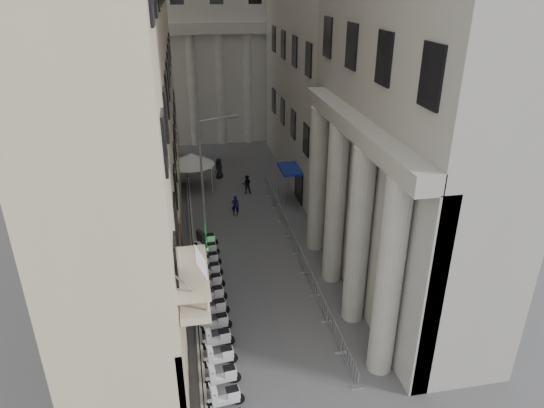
{
  "coord_description": "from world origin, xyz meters",
  "views": [
    {
      "loc": [
        -4.2,
        -10.9,
        17.28
      ],
      "look_at": [
        0.8,
        16.08,
        4.5
      ],
      "focal_mm": 32.0,
      "sensor_mm": 36.0,
      "label": 1
    }
  ],
  "objects_px": {
    "street_lamp": "(207,173)",
    "info_kiosk": "(201,244)",
    "pedestrian_b": "(247,184)",
    "security_tent": "(194,160)",
    "pedestrian_a": "(235,205)"
  },
  "relations": [
    {
      "from": "security_tent",
      "to": "info_kiosk",
      "type": "distance_m",
      "value": 11.96
    },
    {
      "from": "street_lamp",
      "to": "pedestrian_a",
      "type": "relative_size",
      "value": 5.46
    },
    {
      "from": "pedestrian_a",
      "to": "pedestrian_b",
      "type": "height_order",
      "value": "same"
    },
    {
      "from": "street_lamp",
      "to": "info_kiosk",
      "type": "xyz_separation_m",
      "value": [
        -0.73,
        -1.27,
        -4.59
      ]
    },
    {
      "from": "pedestrian_a",
      "to": "security_tent",
      "type": "bearing_deg",
      "value": -60.74
    },
    {
      "from": "pedestrian_a",
      "to": "pedestrian_b",
      "type": "xyz_separation_m",
      "value": [
        1.49,
        4.22,
        0.0
      ]
    },
    {
      "from": "street_lamp",
      "to": "pedestrian_b",
      "type": "relative_size",
      "value": 5.45
    },
    {
      "from": "pedestrian_b",
      "to": "security_tent",
      "type": "bearing_deg",
      "value": -15.84
    },
    {
      "from": "security_tent",
      "to": "info_kiosk",
      "type": "xyz_separation_m",
      "value": [
        -0.09,
        -11.82,
        -1.86
      ]
    },
    {
      "from": "street_lamp",
      "to": "pedestrian_b",
      "type": "xyz_separation_m",
      "value": [
        3.75,
        8.84,
        -4.69
      ]
    },
    {
      "from": "info_kiosk",
      "to": "pedestrian_b",
      "type": "distance_m",
      "value": 11.06
    },
    {
      "from": "street_lamp",
      "to": "info_kiosk",
      "type": "bearing_deg",
      "value": -143.32
    },
    {
      "from": "security_tent",
      "to": "pedestrian_b",
      "type": "distance_m",
      "value": 5.1
    },
    {
      "from": "street_lamp",
      "to": "security_tent",
      "type": "bearing_deg",
      "value": 70.03
    },
    {
      "from": "street_lamp",
      "to": "pedestrian_a",
      "type": "bearing_deg",
      "value": 40.47
    }
  ]
}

